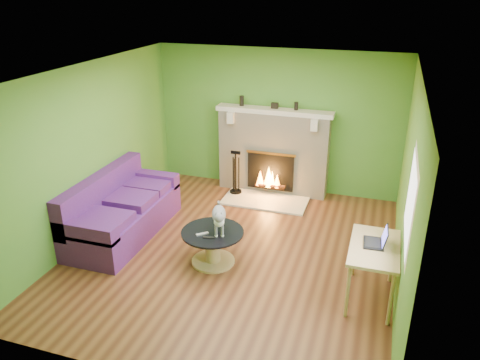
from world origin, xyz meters
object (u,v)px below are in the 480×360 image
(desk, at_px, (374,253))
(sofa, at_px, (120,211))
(cat, at_px, (219,217))
(coffee_table, at_px, (213,245))

(desk, bearing_deg, sofa, 172.44)
(cat, bearing_deg, desk, -26.51)
(sofa, relative_size, cat, 3.22)
(desk, bearing_deg, coffee_table, 175.83)
(coffee_table, relative_size, desk, 0.86)
(desk, bearing_deg, cat, 174.29)
(coffee_table, relative_size, cat, 1.31)
(coffee_table, xyz_separation_m, cat, (0.08, 0.05, 0.41))
(sofa, distance_m, cat, 1.81)
(sofa, bearing_deg, cat, -9.71)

